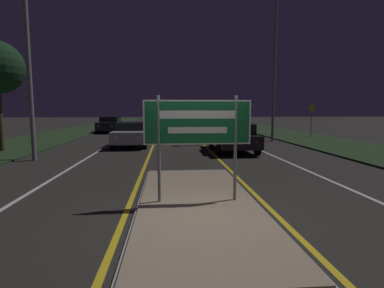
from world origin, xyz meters
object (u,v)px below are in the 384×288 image
at_px(car_approaching_2, 155,119).
at_px(car_approaching_1, 110,124).
at_px(streetlight_right_near, 275,41).
at_px(car_receding_2, 190,119).
at_px(highway_sign, 198,127).
at_px(car_approaching_0, 132,134).
at_px(streetlight_left_near, 26,20).
at_px(car_receding_0, 233,136).
at_px(car_receding_3, 203,117).
at_px(warning_sign, 311,117).
at_px(car_receding_1, 235,123).

bearing_deg(car_approaching_2, car_approaching_1, -102.84).
relative_size(streetlight_right_near, car_receding_2, 2.66).
bearing_deg(highway_sign, streetlight_right_near, 63.95).
relative_size(streetlight_right_near, car_approaching_0, 2.62).
distance_m(highway_sign, car_approaching_0, 11.43).
xyz_separation_m(streetlight_left_near, car_approaching_1, (0.24, 15.54, -4.89)).
bearing_deg(car_receding_2, car_receding_0, -89.83).
relative_size(car_receding_3, warning_sign, 1.66).
height_order(car_receding_0, warning_sign, warning_sign).
bearing_deg(car_approaching_0, car_receding_2, 77.92).
height_order(streetlight_left_near, car_approaching_2, streetlight_left_near).
height_order(streetlight_left_near, warning_sign, streetlight_left_near).
height_order(highway_sign, streetlight_right_near, streetlight_right_near).
bearing_deg(car_receding_1, streetlight_right_near, -87.57).
bearing_deg(car_receding_1, car_approaching_1, -179.21).
bearing_deg(car_approaching_2, streetlight_left_near, -96.87).
relative_size(car_receding_0, warning_sign, 1.85).
xyz_separation_m(streetlight_right_near, car_receding_1, (-0.39, 9.23, -5.74)).
xyz_separation_m(streetlight_left_near, streetlight_right_near, (12.54, 6.47, 0.88)).
xyz_separation_m(streetlight_right_near, car_approaching_1, (-12.30, 9.06, -5.77)).
distance_m(car_receding_2, car_approaching_0, 25.43).
height_order(car_receding_0, car_approaching_1, car_approaching_1).
height_order(car_receding_1, warning_sign, warning_sign).
bearing_deg(highway_sign, car_receding_1, 75.04).
height_order(car_approaching_1, car_approaching_2, car_approaching_1).
bearing_deg(streetlight_right_near, car_receding_0, -129.68).
relative_size(highway_sign, streetlight_left_near, 0.28).
bearing_deg(warning_sign, streetlight_right_near, -149.02).
bearing_deg(car_receding_0, car_receding_3, 85.43).
distance_m(highway_sign, car_receding_0, 8.97).
bearing_deg(highway_sign, warning_sign, 56.38).
relative_size(car_approaching_2, warning_sign, 1.73).
height_order(streetlight_left_near, car_receding_0, streetlight_left_near).
xyz_separation_m(car_approaching_0, warning_sign, (12.82, 4.11, 0.82)).
distance_m(streetlight_right_near, car_receding_1, 10.87).
distance_m(highway_sign, streetlight_right_near, 15.12).
xyz_separation_m(streetlight_left_near, warning_sign, (16.32, 8.74, -4.10)).
distance_m(car_receding_1, car_receding_2, 14.19).
bearing_deg(warning_sign, car_receding_2, 109.86).
bearing_deg(streetlight_left_near, car_receding_2, 73.36).
relative_size(car_receding_0, car_approaching_0, 1.10).
distance_m(streetlight_left_near, car_receding_2, 31.18).
bearing_deg(warning_sign, car_receding_1, 120.93).
relative_size(highway_sign, car_approaching_0, 0.57).
relative_size(car_receding_3, car_approaching_1, 0.94).
relative_size(car_receding_1, car_approaching_0, 1.12).
bearing_deg(car_receding_3, streetlight_right_near, -88.97).
bearing_deg(highway_sign, car_approaching_1, 105.29).
bearing_deg(car_approaching_2, car_receding_3, 48.45).
xyz_separation_m(streetlight_left_near, car_receding_2, (8.82, 29.50, -4.90)).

